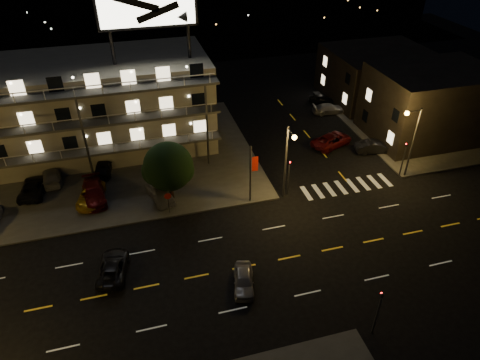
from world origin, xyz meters
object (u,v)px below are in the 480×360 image
object	(u,v)px
tree	(168,168)
lot_car_4	(160,192)
road_car_east	(244,280)
lot_car_2	(91,196)
lot_car_7	(52,175)
side_car_0	(375,147)
road_car_west	(113,267)

from	to	relation	value
tree	lot_car_4	bearing A→B (deg)	159.08
tree	road_car_east	size ratio (longest dim) A/B	1.66
tree	road_car_east	distance (m)	13.64
lot_car_2	road_car_east	world-z (taller)	lot_car_2
road_car_east	tree	bearing A→B (deg)	121.23
lot_car_7	road_car_east	size ratio (longest dim) A/B	1.27
lot_car_2	side_car_0	distance (m)	32.14
tree	road_car_east	xyz separation A→B (m)	(3.94, -12.65, -3.23)
lot_car_4	lot_car_2	bearing A→B (deg)	153.64
tree	road_car_west	bearing A→B (deg)	-124.68
tree	side_car_0	size ratio (longest dim) A/B	1.40
lot_car_4	lot_car_7	distance (m)	12.32
road_car_west	lot_car_4	bearing A→B (deg)	-108.71
lot_car_4	road_car_east	size ratio (longest dim) A/B	1.20
lot_car_4	lot_car_7	world-z (taller)	lot_car_4
lot_car_7	road_car_east	xyz separation A→B (m)	(15.63, -19.26, -0.20)
tree	side_car_0	xyz separation A→B (m)	(24.41, 2.98, -3.14)
road_car_east	lot_car_4	bearing A→B (deg)	124.85
tree	lot_car_4	world-z (taller)	tree
lot_car_7	tree	bearing A→B (deg)	145.31
tree	road_car_west	xyz separation A→B (m)	(-5.89, -8.51, -3.22)
tree	lot_car_4	xyz separation A→B (m)	(-1.05, 0.40, -2.96)
lot_car_2	lot_car_4	bearing A→B (deg)	-0.45
road_car_west	lot_car_2	bearing A→B (deg)	-70.20
road_car_west	tree	bearing A→B (deg)	-114.89
lot_car_2	lot_car_7	size ratio (longest dim) A/B	0.98
lot_car_4	side_car_0	size ratio (longest dim) A/B	1.01
lot_car_4	road_car_east	bearing A→B (deg)	-83.69
lot_car_4	road_car_east	distance (m)	13.98
tree	lot_car_2	xyz separation A→B (m)	(-7.71, 1.79, -3.07)
tree	lot_car_2	distance (m)	8.49
lot_car_4	side_car_0	world-z (taller)	lot_car_4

